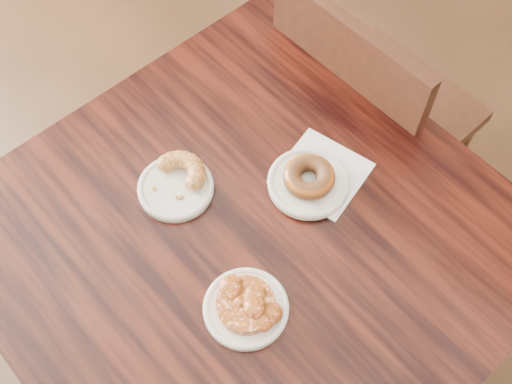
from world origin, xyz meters
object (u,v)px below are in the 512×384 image
Objects in this scene: glazed_donut at (309,177)px; apple_fritter at (246,304)px; chair_far at (380,112)px; cafe_table at (250,306)px; cruller_fragment at (175,182)px.

apple_fritter is at bearing -78.98° from glazed_donut.
chair_far is 0.57m from glazed_donut.
chair_far is at bearing 104.47° from cafe_table.
apple_fritter is (0.11, -0.74, 0.33)m from chair_far.
glazed_donut is at bearing 108.04° from chair_far.
cruller_fragment is (-0.15, -0.62, 0.33)m from chair_far.
cruller_fragment is at bearing 155.56° from apple_fritter.
cruller_fragment is (-0.20, -0.16, -0.01)m from glazed_donut.
glazed_donut is at bearing 91.32° from cafe_table.
apple_fritter is at bearing -43.30° from cafe_table.
chair_far reaches higher than cruller_fragment.
glazed_donut reaches higher than cruller_fragment.
cruller_fragment reaches higher than cafe_table.
glazed_donut is 0.25m from cruller_fragment.
glazed_donut reaches higher than apple_fritter.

